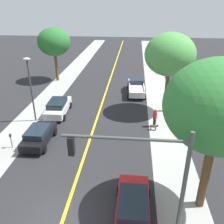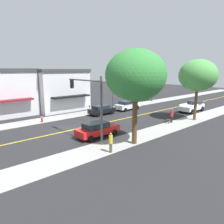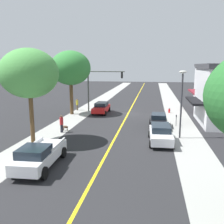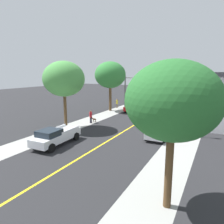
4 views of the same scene
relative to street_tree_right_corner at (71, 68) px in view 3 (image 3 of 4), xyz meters
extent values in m
plane|color=#262628|center=(-7.88, -2.14, -6.45)|extent=(140.00, 140.00, 0.00)
cube|color=#9E9E99|center=(-14.70, -2.14, -6.45)|extent=(3.11, 126.00, 0.01)
cube|color=#9E9E99|center=(-1.05, -2.14, -6.45)|extent=(3.11, 126.00, 0.01)
cube|color=yellow|center=(-7.88, -2.14, -6.45)|extent=(0.20, 126.00, 0.00)
cube|color=maroon|center=(-17.79, -6.81, -3.73)|extent=(1.19, 8.00, 0.24)
cube|color=black|center=(-16.23, 2.79, -3.78)|extent=(1.30, 6.40, 0.24)
cylinder|color=brown|center=(0.00, 0.00, -4.25)|extent=(0.48, 0.48, 4.41)
ellipsoid|color=#337F38|center=(0.00, 0.00, 0.03)|extent=(5.54, 5.54, 4.71)
cylinder|color=brown|center=(-0.79, 13.25, -4.32)|extent=(0.37, 0.37, 4.28)
ellipsoid|color=#4C9947|center=(-0.79, 13.25, -0.29)|extent=(5.04, 5.04, 4.28)
cylinder|color=red|center=(-13.74, -3.26, -6.15)|extent=(0.24, 0.24, 0.60)
sphere|color=#B2B2B7|center=(-13.74, -3.26, -5.78)|extent=(0.22, 0.22, 0.22)
cylinder|color=#B2B2B7|center=(-13.91, -3.26, -6.12)|extent=(0.10, 0.10, 0.10)
cylinder|color=#B2B2B7|center=(-13.57, -3.26, -6.12)|extent=(0.10, 0.10, 0.10)
cylinder|color=#4C4C51|center=(-14.05, 4.76, -5.94)|extent=(0.07, 0.07, 1.03)
cube|color=#2D2D33|center=(-14.05, 4.76, -5.30)|extent=(0.12, 0.18, 0.26)
cylinder|color=#474C47|center=(-1.79, -2.57, -3.25)|extent=(0.20, 0.20, 6.41)
cylinder|color=#474C47|center=(-4.50, -2.57, -0.51)|extent=(5.43, 0.14, 0.14)
cube|color=black|center=(-6.82, -2.57, -1.01)|extent=(0.26, 0.32, 0.90)
sphere|color=red|center=(-6.82, -2.57, -0.71)|extent=(0.20, 0.20, 0.20)
sphere|color=yellow|center=(-6.82, -2.57, -1.01)|extent=(0.20, 0.20, 0.20)
sphere|color=green|center=(-6.82, -2.57, -1.31)|extent=(0.20, 0.20, 0.20)
cylinder|color=#38383D|center=(-13.97, 9.69, -3.40)|extent=(0.16, 0.16, 6.11)
ellipsoid|color=silver|center=(-13.97, 9.69, -0.20)|extent=(0.70, 0.36, 0.24)
cube|color=red|center=(-3.99, -1.34, -5.79)|extent=(1.83, 4.76, 0.69)
cube|color=#19232D|center=(-4.00, -1.57, -5.17)|extent=(1.60, 2.57, 0.54)
cylinder|color=black|center=(-4.89, 0.24, -6.13)|extent=(0.22, 0.64, 0.64)
cylinder|color=black|center=(-3.08, 0.23, -6.13)|extent=(0.22, 0.64, 0.64)
cylinder|color=black|center=(-4.91, -2.90, -6.13)|extent=(0.22, 0.64, 0.64)
cylinder|color=black|center=(-3.10, -2.91, -6.13)|extent=(0.22, 0.64, 0.64)
cube|color=silver|center=(-12.12, 11.48, -5.77)|extent=(2.08, 4.86, 0.73)
cube|color=#19232D|center=(-12.11, 11.24, -5.13)|extent=(1.76, 2.65, 0.54)
cylinder|color=black|center=(-13.13, 13.02, -6.13)|extent=(0.25, 0.65, 0.64)
cylinder|color=black|center=(-11.27, 13.10, -6.13)|extent=(0.25, 0.65, 0.64)
cylinder|color=black|center=(-12.98, 9.87, -6.13)|extent=(0.25, 0.65, 0.64)
cylinder|color=black|center=(-11.12, 9.95, -6.13)|extent=(0.25, 0.65, 0.64)
cube|color=black|center=(-12.03, 5.68, -5.80)|extent=(1.80, 4.26, 0.67)
cube|color=#19232D|center=(-12.03, 5.47, -5.22)|extent=(1.58, 2.30, 0.48)
cylinder|color=black|center=(-12.93, 7.08, -6.13)|extent=(0.22, 0.64, 0.64)
cylinder|color=black|center=(-11.13, 7.09, -6.13)|extent=(0.22, 0.64, 0.64)
cylinder|color=black|center=(-12.92, 4.28, -6.13)|extent=(0.22, 0.64, 0.64)
cylinder|color=black|center=(-11.13, 4.28, -6.13)|extent=(0.22, 0.64, 0.64)
cube|color=silver|center=(-3.91, 18.28, -5.68)|extent=(2.17, 5.52, 0.74)
cube|color=#19232D|center=(-3.95, 19.26, -5.03)|extent=(1.87, 2.03, 0.56)
cube|color=silver|center=(-4.76, 17.16, -5.19)|extent=(0.22, 2.83, 0.24)
cube|color=silver|center=(-2.97, 17.23, -5.19)|extent=(0.22, 2.83, 0.24)
cylinder|color=black|center=(-4.96, 20.09, -6.05)|extent=(0.31, 0.81, 0.80)
cylinder|color=black|center=(-3.01, 20.17, -6.05)|extent=(0.31, 0.81, 0.80)
cylinder|color=black|center=(-4.81, 16.39, -6.05)|extent=(0.31, 0.81, 0.80)
cylinder|color=black|center=(-2.86, 16.47, -6.05)|extent=(0.31, 0.81, 0.80)
cylinder|color=brown|center=(0.20, -3.17, -6.05)|extent=(0.25, 0.25, 0.80)
cylinder|color=yellow|center=(0.20, -3.17, -5.28)|extent=(0.33, 0.33, 0.73)
sphere|color=#936B4C|center=(0.20, -3.17, -4.80)|extent=(0.23, 0.23, 0.23)
cylinder|color=black|center=(-2.11, 9.58, -6.04)|extent=(0.28, 0.28, 0.82)
cylinder|color=red|center=(-2.11, 9.58, -5.26)|extent=(0.37, 0.37, 0.75)
sphere|color=brown|center=(-2.11, 9.58, -4.77)|extent=(0.23, 0.23, 0.23)
ellipsoid|color=#4C3828|center=(-2.25, 8.88, -6.06)|extent=(0.67, 0.37, 0.28)
sphere|color=#4C3828|center=(-1.90, 8.83, -5.97)|extent=(0.23, 0.23, 0.23)
cylinder|color=#4C3828|center=(-2.03, 8.85, -6.33)|extent=(0.10, 0.10, 0.26)
cylinder|color=#4C3828|center=(-2.47, 8.91, -6.33)|extent=(0.10, 0.10, 0.26)
camera|label=1|loc=(-4.21, -11.20, 4.81)|focal=38.72mm
camera|label=2|loc=(12.94, -14.28, 0.64)|focal=33.60mm
camera|label=3|loc=(-11.37, 33.36, 0.40)|focal=39.90mm
camera|label=4|loc=(-17.68, 32.72, 0.51)|focal=32.91mm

